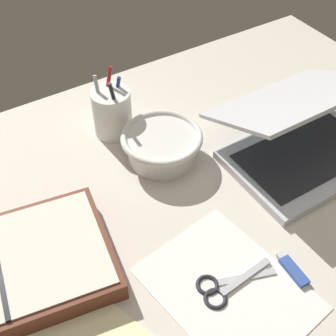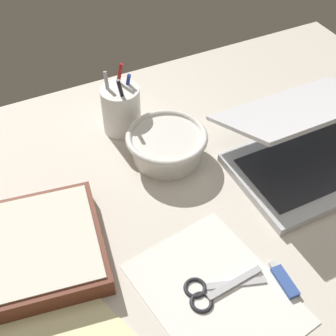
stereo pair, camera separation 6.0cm
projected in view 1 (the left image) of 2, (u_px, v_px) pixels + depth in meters
desk_top at (191, 223)px, 88.07cm from camera, size 140.00×100.00×2.00cm
laptop at (301, 137)px, 96.35cm from camera, size 31.81×28.07×16.75cm
bowl at (162, 145)px, 96.69cm from camera, size 16.95×16.95×6.27cm
pen_cup at (112, 112)px, 101.14cm from camera, size 8.48×8.48×15.12cm
planner at (1, 273)px, 76.89cm from camera, size 39.51×28.15×4.36cm
scissors at (220, 288)px, 76.92cm from camera, size 13.95×6.64×0.80cm
paper_sheet_front at (228, 289)px, 77.06cm from camera, size 24.49×29.56×0.16cm
usb_drive at (293, 270)px, 79.05cm from camera, size 2.36×7.28×1.00cm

